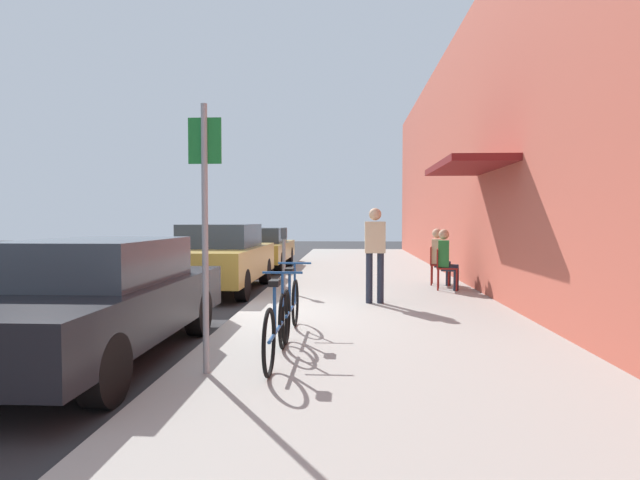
{
  "coord_description": "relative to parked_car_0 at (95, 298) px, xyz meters",
  "views": [
    {
      "loc": [
        1.78,
        -7.89,
        1.61
      ],
      "look_at": [
        0.92,
        7.48,
        1.0
      ],
      "focal_mm": 28.55,
      "sensor_mm": 36.0,
      "label": 1
    }
  ],
  "objects": [
    {
      "name": "ground_plane",
      "position": [
        1.1,
        2.28,
        -0.72
      ],
      "size": [
        60.0,
        60.0,
        0.0
      ],
      "primitive_type": "plane",
      "color": "#2D2D30"
    },
    {
      "name": "sidewalk_slab",
      "position": [
        3.35,
        4.28,
        -0.66
      ],
      "size": [
        4.5,
        32.0,
        0.12
      ],
      "primitive_type": "cube",
      "color": "#9E9B93",
      "rests_on": "ground_plane"
    },
    {
      "name": "building_facade",
      "position": [
        5.75,
        4.28,
        2.46
      ],
      "size": [
        1.4,
        32.0,
        6.37
      ],
      "color": "#BC5442",
      "rests_on": "ground_plane"
    },
    {
      "name": "parked_car_0",
      "position": [
        0.0,
        0.0,
        0.0
      ],
      "size": [
        1.8,
        4.4,
        1.39
      ],
      "color": "black",
      "rests_on": "ground_plane"
    },
    {
      "name": "parked_car_1",
      "position": [
        0.0,
        5.68,
        0.05
      ],
      "size": [
        1.8,
        4.4,
        1.51
      ],
      "color": "#A58433",
      "rests_on": "ground_plane"
    },
    {
      "name": "parked_car_2",
      "position": [
        0.0,
        10.89,
        -0.01
      ],
      "size": [
        1.8,
        4.4,
        1.35
      ],
      "color": "#A58433",
      "rests_on": "ground_plane"
    },
    {
      "name": "parking_meter",
      "position": [
        1.55,
        4.82,
        0.17
      ],
      "size": [
        0.12,
        0.1,
        1.32
      ],
      "color": "slate",
      "rests_on": "sidewalk_slab"
    },
    {
      "name": "street_sign",
      "position": [
        1.5,
        -0.78,
        0.92
      ],
      "size": [
        0.32,
        0.06,
        2.6
      ],
      "color": "gray",
      "rests_on": "sidewalk_slab"
    },
    {
      "name": "bicycle_0",
      "position": [
        2.14,
        0.92,
        -0.24
      ],
      "size": [
        0.46,
        1.71,
        0.9
      ],
      "color": "black",
      "rests_on": "sidewalk_slab"
    },
    {
      "name": "bicycle_1",
      "position": [
        2.13,
        -0.35,
        -0.24
      ],
      "size": [
        0.46,
        1.71,
        0.9
      ],
      "color": "black",
      "rests_on": "sidewalk_slab"
    },
    {
      "name": "cafe_chair_0",
      "position": [
        4.91,
        5.32,
        -0.09
      ],
      "size": [
        0.52,
        0.52,
        0.87
      ],
      "color": "maroon",
      "rests_on": "sidewalk_slab"
    },
    {
      "name": "seated_patron_0",
      "position": [
        4.97,
        5.3,
        0.1
      ],
      "size": [
        0.48,
        0.43,
        1.29
      ],
      "color": "#232838",
      "rests_on": "sidewalk_slab"
    },
    {
      "name": "cafe_chair_1",
      "position": [
        4.91,
        6.15,
        -0.09
      ],
      "size": [
        0.52,
        0.52,
        0.87
      ],
      "color": "maroon",
      "rests_on": "sidewalk_slab"
    },
    {
      "name": "seated_patron_1",
      "position": [
        4.97,
        6.14,
        0.1
      ],
      "size": [
        0.48,
        0.43,
        1.29
      ],
      "color": "#232838",
      "rests_on": "sidewalk_slab"
    },
    {
      "name": "pedestrian_standing",
      "position": [
        3.36,
        3.47,
        0.4
      ],
      "size": [
        0.36,
        0.22,
        1.7
      ],
      "color": "#232838",
      "rests_on": "sidewalk_slab"
    }
  ]
}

